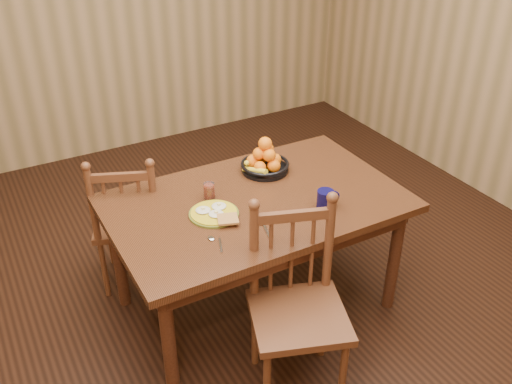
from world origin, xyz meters
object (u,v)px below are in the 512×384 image
chair_near (297,307)px  coffee_mug (326,199)px  chair_far (130,223)px  breakfast_plate (215,213)px  dining_table (256,213)px  fruit_bowl (265,161)px

chair_near → coffee_mug: size_ratio=7.50×
chair_far → breakfast_plate: 0.73m
dining_table → chair_near: chair_near is taller
chair_near → breakfast_plate: 0.65m
chair_near → breakfast_plate: chair_near is taller
dining_table → chair_near: size_ratio=1.60×
coffee_mug → fruit_bowl: fruit_bowl is taller
dining_table → fruit_bowl: size_ratio=5.52×
dining_table → fruit_bowl: 0.36m
coffee_mug → fruit_bowl: bearing=99.9°
dining_table → fruit_bowl: (0.20, 0.26, 0.15)m
chair_near → coffee_mug: chair_near is taller
chair_far → fruit_bowl: size_ratio=3.19×
coffee_mug → dining_table: bearing=140.2°
chair_near → fruit_bowl: 0.97m
dining_table → coffee_mug: 0.40m
chair_far → coffee_mug: chair_far is taller
dining_table → coffee_mug: (0.29, -0.24, 0.14)m
dining_table → fruit_bowl: fruit_bowl is taller
dining_table → coffee_mug: coffee_mug is taller
dining_table → fruit_bowl: bearing=52.2°
coffee_mug → chair_far: bearing=136.7°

